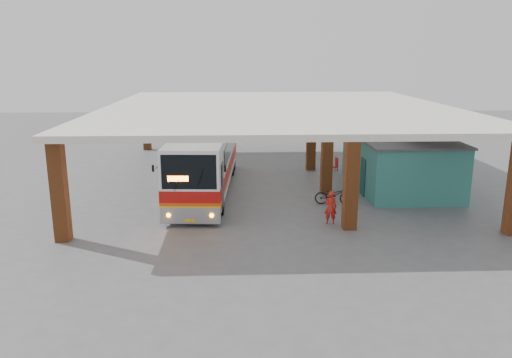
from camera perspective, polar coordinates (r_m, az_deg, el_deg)
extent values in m
plane|color=#515154|center=(25.63, 2.51, -3.49)|extent=(90.00, 90.00, 0.00)
cube|color=#944A20|center=(22.64, 10.79, -0.37)|extent=(0.60, 0.60, 4.35)
cube|color=#944A20|center=(28.37, 8.11, 2.65)|extent=(0.60, 0.60, 4.35)
cube|color=#944A20|center=(34.19, 6.32, 4.64)|extent=(0.60, 0.60, 4.35)
cube|color=#944A20|center=(22.35, -21.55, -1.32)|extent=(0.60, 0.60, 4.35)
cube|color=#944A20|center=(42.37, -12.42, 6.22)|extent=(0.60, 0.60, 4.35)
cube|color=#944A20|center=(43.44, 13.97, 6.32)|extent=(0.60, 0.60, 4.35)
cube|color=silver|center=(31.13, 2.52, 8.11)|extent=(21.00, 23.00, 0.30)
cube|color=#307877|center=(30.58, 16.06, 1.77)|extent=(5.00, 8.00, 3.00)
cube|color=#454545|center=(30.30, 16.25, 4.63)|extent=(5.20, 8.20, 0.12)
cube|color=#163D3C|center=(28.56, 12.12, 0.23)|extent=(0.08, 0.95, 2.10)
cube|color=black|center=(31.25, 10.85, 2.88)|extent=(0.08, 1.20, 1.00)
cube|color=black|center=(31.24, 10.80, 2.88)|extent=(0.04, 1.30, 1.10)
cube|color=silver|center=(28.80, -5.76, 2.67)|extent=(3.47, 13.21, 3.05)
cube|color=silver|center=(27.45, -6.10, 5.57)|extent=(1.49, 3.34, 0.27)
cube|color=gray|center=(23.08, -7.46, -4.04)|extent=(2.77, 0.59, 0.76)
cube|color=#A80E0B|center=(28.92, -5.73, 1.51)|extent=(3.51, 13.22, 0.55)
cube|color=#DD410C|center=(29.00, -5.71, 0.85)|extent=(3.51, 13.22, 0.14)
cube|color=gold|center=(29.02, -5.70, 0.61)|extent=(3.51, 13.22, 0.11)
cube|color=black|center=(22.38, -7.68, 0.80)|extent=(2.48, 0.24, 1.58)
cube|color=black|center=(29.73, -8.22, 4.03)|extent=(0.61, 9.80, 0.98)
cube|color=black|center=(29.42, -2.93, 4.05)|extent=(0.61, 9.80, 0.98)
cube|color=#FF5905|center=(22.47, -8.92, 0.04)|extent=(0.93, 0.10, 0.24)
sphere|color=orange|center=(23.02, -9.97, -4.10)|extent=(0.20, 0.20, 0.20)
sphere|color=orange|center=(22.73, -5.09, -4.17)|extent=(0.20, 0.20, 0.20)
cube|color=gold|center=(22.92, -7.53, -4.74)|extent=(0.49, 0.06, 0.13)
cylinder|color=black|center=(24.95, -9.57, -2.86)|extent=(0.41, 1.11, 1.09)
cylinder|color=black|center=(24.63, -4.14, -2.92)|extent=(0.41, 1.11, 1.09)
cylinder|color=black|center=(32.96, -6.98, 1.38)|extent=(0.41, 1.11, 1.09)
cylinder|color=black|center=(32.72, -2.87, 1.38)|extent=(0.41, 1.11, 1.09)
cylinder|color=black|center=(34.33, -6.66, 1.90)|extent=(0.41, 1.11, 1.09)
cylinder|color=black|center=(34.10, -2.72, 1.90)|extent=(0.41, 1.11, 1.09)
imported|color=black|center=(26.65, 8.86, -1.79)|extent=(2.03, 0.86, 1.04)
imported|color=red|center=(23.52, 8.52, -3.23)|extent=(0.60, 0.41, 1.59)
cube|color=red|center=(34.54, 8.88, 1.41)|extent=(0.55, 0.55, 0.07)
cube|color=red|center=(34.55, 9.21, 1.91)|extent=(0.14, 0.47, 0.67)
cylinder|color=black|center=(34.33, 8.70, 1.09)|extent=(0.03, 0.03, 0.22)
cylinder|color=black|center=(34.48, 9.28, 1.12)|extent=(0.03, 0.03, 0.22)
cylinder|color=black|center=(34.67, 8.47, 1.23)|extent=(0.03, 0.03, 0.22)
cylinder|color=black|center=(34.82, 9.04, 1.26)|extent=(0.03, 0.03, 0.22)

